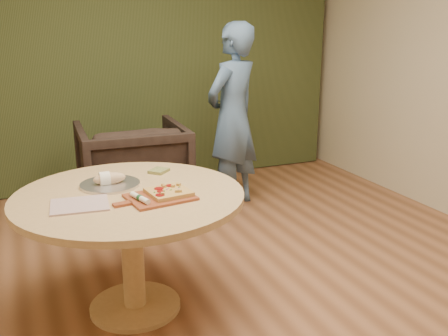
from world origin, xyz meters
TOP-DOWN VIEW (x-y plane):
  - room_shell at (0.00, 0.00)m, footprint 5.04×6.04m
  - curtain at (0.00, 2.90)m, footprint 4.80×0.14m
  - pedestal_table at (-0.49, 0.39)m, footprint 1.32×1.32m
  - pizza_paddle at (-0.37, 0.23)m, footprint 0.46×0.32m
  - flatbread_pizza at (-0.30, 0.25)m, footprint 0.25×0.25m
  - cutlery_roll at (-0.48, 0.20)m, footprint 0.08×0.20m
  - newspaper at (-0.78, 0.29)m, footprint 0.32×0.28m
  - serving_tray at (-0.57, 0.57)m, footprint 0.36×0.36m
  - bread_roll at (-0.58, 0.57)m, footprint 0.19×0.09m
  - green_packet at (-0.22, 0.72)m, footprint 0.16×0.15m
  - armchair at (-0.13, 1.96)m, footprint 0.95×0.89m
  - person_standing at (0.79, 1.83)m, footprint 0.74×0.66m

SIDE VIEW (x-z plane):
  - armchair at x=-0.13m, z-range 0.00..0.94m
  - pedestal_table at x=-0.49m, z-range 0.23..0.98m
  - newspaper at x=-0.78m, z-range 0.75..0.76m
  - serving_tray at x=-0.57m, z-range 0.75..0.77m
  - pizza_paddle at x=-0.37m, z-range 0.75..0.77m
  - green_packet at x=-0.22m, z-range 0.75..0.77m
  - flatbread_pizza at x=-0.30m, z-range 0.76..0.80m
  - cutlery_roll at x=-0.48m, z-range 0.76..0.80m
  - bread_roll at x=-0.58m, z-range 0.75..0.84m
  - person_standing at x=0.79m, z-range 0.00..1.70m
  - room_shell at x=0.00m, z-range -0.02..2.82m
  - curtain at x=0.00m, z-range 0.01..2.79m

